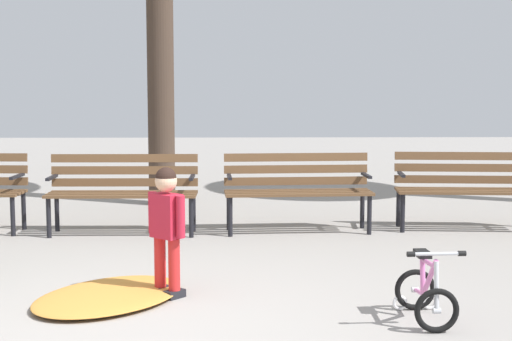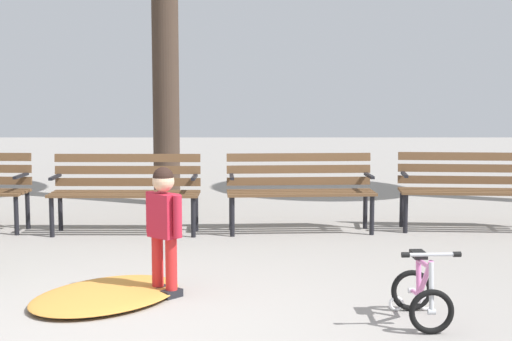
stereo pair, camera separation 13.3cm
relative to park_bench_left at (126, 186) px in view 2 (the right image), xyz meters
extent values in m
plane|color=gray|center=(0.55, -3.32, -0.51)|extent=(36.00, 36.00, 0.00)
cylinder|color=black|center=(-1.16, -0.14, -0.29)|extent=(0.05, 0.05, 0.44)
cylinder|color=black|center=(-1.14, 0.22, -0.29)|extent=(0.05, 0.05, 0.44)
cube|color=black|center=(-1.15, 0.04, 0.11)|extent=(0.06, 0.40, 0.03)
cube|color=brown|center=(0.00, 0.09, -0.07)|extent=(1.60, 0.08, 0.03)
cube|color=brown|center=(0.00, -0.03, -0.07)|extent=(1.60, 0.08, 0.03)
cube|color=brown|center=(0.00, -0.15, -0.07)|extent=(1.60, 0.08, 0.03)
cube|color=brown|center=(0.00, -0.27, -0.07)|extent=(1.60, 0.08, 0.03)
cube|color=brown|center=(0.00, 0.13, 0.03)|extent=(1.60, 0.05, 0.09)
cube|color=brown|center=(0.00, 0.13, 0.16)|extent=(1.60, 0.05, 0.09)
cube|color=brown|center=(0.00, 0.13, 0.30)|extent=(1.60, 0.05, 0.09)
cylinder|color=black|center=(0.75, -0.26, -0.29)|extent=(0.05, 0.05, 0.44)
cylinder|color=black|center=(0.75, 0.10, -0.29)|extent=(0.05, 0.05, 0.44)
cube|color=black|center=(0.75, -0.08, 0.11)|extent=(0.04, 0.40, 0.03)
cylinder|color=black|center=(-0.75, -0.25, -0.29)|extent=(0.05, 0.05, 0.44)
cylinder|color=black|center=(-0.75, 0.11, -0.29)|extent=(0.05, 0.05, 0.44)
cube|color=black|center=(-0.75, -0.07, 0.11)|extent=(0.04, 0.40, 0.03)
cube|color=brown|center=(1.89, 0.17, -0.07)|extent=(1.60, 0.16, 0.03)
cube|color=brown|center=(1.90, 0.05, -0.07)|extent=(1.60, 0.16, 0.03)
cube|color=brown|center=(1.90, -0.07, -0.07)|extent=(1.60, 0.16, 0.03)
cube|color=brown|center=(1.91, -0.19, -0.07)|extent=(1.60, 0.16, 0.03)
cube|color=brown|center=(1.89, 0.21, 0.03)|extent=(1.60, 0.14, 0.09)
cube|color=brown|center=(1.89, 0.21, 0.16)|extent=(1.60, 0.14, 0.09)
cube|color=brown|center=(1.89, 0.21, 0.30)|extent=(1.60, 0.14, 0.09)
cylinder|color=black|center=(2.66, -0.13, -0.29)|extent=(0.05, 0.05, 0.44)
cylinder|color=black|center=(2.64, 0.23, -0.29)|extent=(0.05, 0.05, 0.44)
cube|color=black|center=(2.65, 0.05, 0.11)|extent=(0.06, 0.40, 0.03)
cylinder|color=black|center=(1.16, -0.21, -0.29)|extent=(0.05, 0.05, 0.44)
cylinder|color=black|center=(1.14, 0.14, -0.29)|extent=(0.05, 0.05, 0.44)
cube|color=black|center=(1.15, -0.04, 0.11)|extent=(0.06, 0.40, 0.03)
cube|color=brown|center=(3.81, 0.27, -0.07)|extent=(1.60, 0.18, 0.03)
cube|color=brown|center=(3.80, 0.15, -0.07)|extent=(1.60, 0.18, 0.03)
cube|color=brown|center=(3.80, 0.03, -0.07)|extent=(1.60, 0.18, 0.03)
cube|color=brown|center=(3.79, -0.09, -0.07)|extent=(1.60, 0.18, 0.03)
cube|color=brown|center=(3.82, 0.31, 0.03)|extent=(1.60, 0.16, 0.09)
cube|color=brown|center=(3.82, 0.31, 0.16)|extent=(1.60, 0.16, 0.09)
cube|color=brown|center=(3.82, 0.31, 0.30)|extent=(1.60, 0.16, 0.09)
cylinder|color=black|center=(3.04, -0.02, -0.29)|extent=(0.05, 0.05, 0.44)
cylinder|color=black|center=(3.07, 0.34, -0.29)|extent=(0.05, 0.05, 0.44)
cube|color=black|center=(3.05, 0.16, 0.11)|extent=(0.07, 0.40, 0.03)
cylinder|color=red|center=(0.77, -2.58, -0.28)|extent=(0.09, 0.09, 0.46)
cube|color=black|center=(0.77, -2.58, -0.48)|extent=(0.17, 0.18, 0.06)
cylinder|color=red|center=(0.65, -2.47, -0.28)|extent=(0.09, 0.09, 0.46)
cube|color=black|center=(0.65, -2.47, -0.48)|extent=(0.17, 0.18, 0.06)
cube|color=#B71E33|center=(0.71, -2.52, 0.12)|extent=(0.27, 0.26, 0.34)
sphere|color=#E0B28E|center=(0.71, -2.52, 0.38)|extent=(0.17, 0.17, 0.17)
sphere|color=black|center=(0.71, -2.52, 0.41)|extent=(0.16, 0.16, 0.16)
cylinder|color=#B71E33|center=(0.82, -2.63, 0.13)|extent=(0.07, 0.07, 0.32)
cylinder|color=#B71E33|center=(0.59, -2.42, 0.13)|extent=(0.07, 0.07, 0.32)
torus|color=black|center=(2.55, -3.45, -0.36)|extent=(0.30, 0.05, 0.30)
cylinder|color=silver|center=(2.55, -3.45, -0.36)|extent=(0.05, 0.04, 0.04)
torus|color=black|center=(2.53, -2.93, -0.36)|extent=(0.30, 0.05, 0.30)
cylinder|color=silver|center=(2.53, -2.93, -0.36)|extent=(0.05, 0.04, 0.04)
torus|color=white|center=(2.64, -2.92, -0.46)|extent=(0.11, 0.03, 0.11)
torus|color=white|center=(2.42, -2.93, -0.46)|extent=(0.11, 0.03, 0.11)
cylinder|color=pink|center=(2.55, -3.27, -0.19)|extent=(0.05, 0.31, 0.32)
cylinder|color=pink|center=(2.54, -3.11, -0.21)|extent=(0.04, 0.08, 0.27)
cylinder|color=pink|center=(2.53, -3.03, -0.35)|extent=(0.04, 0.20, 0.05)
cylinder|color=silver|center=(2.55, -3.43, -0.20)|extent=(0.04, 0.07, 0.32)
cylinder|color=pink|center=(2.54, -3.25, -0.09)|extent=(0.05, 0.32, 0.05)
cube|color=black|center=(2.54, -3.09, -0.06)|extent=(0.10, 0.17, 0.04)
cylinder|color=silver|center=(2.55, -3.41, 0.01)|extent=(0.34, 0.04, 0.02)
cylinder|color=black|center=(2.72, -3.40, 0.01)|extent=(0.05, 0.04, 0.04)
cylinder|color=black|center=(2.38, -3.41, 0.01)|extent=(0.05, 0.04, 0.04)
ellipsoid|color=#C68438|center=(0.28, -2.62, -0.48)|extent=(1.48, 1.59, 0.07)
cylinder|color=#423328|center=(0.21, 2.02, 1.34)|extent=(0.35, 0.35, 3.70)
camera|label=1|loc=(1.28, -8.36, 1.12)|focal=54.58mm
camera|label=2|loc=(1.41, -8.36, 1.12)|focal=54.58mm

